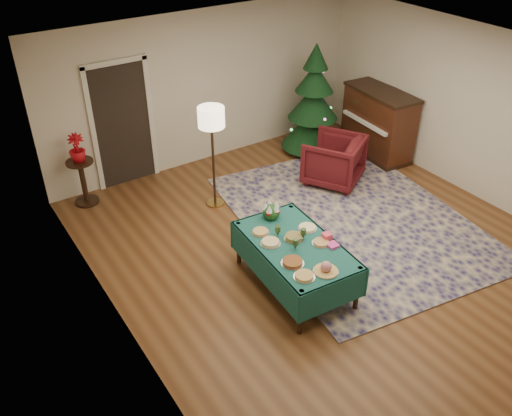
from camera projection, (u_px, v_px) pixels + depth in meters
room_shell at (338, 168)px, 7.02m from camera, size 7.00×7.00×7.00m
doorway at (122, 122)px, 8.86m from camera, size 1.08×0.04×2.16m
rug at (352, 219)px, 8.44m from camera, size 3.75×4.60×0.02m
buffet_table at (295, 252)px, 6.87m from camera, size 1.12×1.77×0.66m
platter_0 at (304, 276)px, 6.25m from camera, size 0.26×0.26×0.04m
platter_1 at (326, 268)px, 6.31m from camera, size 0.30×0.30×0.14m
platter_2 at (293, 262)px, 6.46m from camera, size 0.28×0.28×0.05m
platter_3 at (321, 243)px, 6.79m from camera, size 0.23×0.23×0.04m
platter_4 at (270, 242)px, 6.79m from camera, size 0.26×0.26×0.05m
platter_5 at (294, 237)px, 6.87m from camera, size 0.25×0.25×0.06m
platter_6 at (307, 228)px, 7.07m from camera, size 0.26×0.26×0.04m
platter_7 at (260, 232)px, 6.99m from camera, size 0.23×0.23×0.04m
goblet_0 at (278, 231)px, 6.90m from camera, size 0.07×0.07×0.15m
goblet_1 at (303, 234)px, 6.85m from camera, size 0.07×0.07×0.15m
goblet_2 at (295, 244)px, 6.66m from camera, size 0.07×0.07×0.15m
napkin_stack at (333, 245)px, 6.75m from camera, size 0.14×0.14×0.04m
gift_box at (327, 236)px, 6.86m from camera, size 0.11×0.11×0.09m
centerpiece at (271, 211)px, 7.23m from camera, size 0.24×0.24×0.27m
armchair at (334, 158)px, 9.18m from camera, size 1.19×1.18×0.92m
floor_lamp at (211, 123)px, 8.04m from camera, size 0.41×0.41×1.67m
side_table at (84, 183)px, 8.65m from camera, size 0.43×0.43×0.76m
potted_plant at (78, 154)px, 8.37m from camera, size 0.25×0.45×0.25m
christmas_tree at (313, 104)px, 9.95m from camera, size 1.44×1.44×2.06m
piano at (378, 124)px, 9.99m from camera, size 0.79×1.49×1.25m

